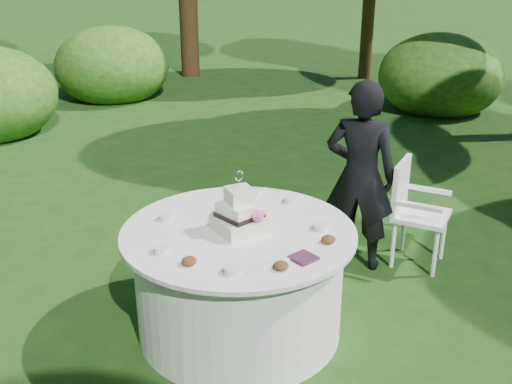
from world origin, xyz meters
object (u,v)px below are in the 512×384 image
Objects in this scene: table at (239,280)px; cake at (240,215)px; chair at (413,205)px; guest at (360,176)px; napkins at (303,258)px.

table is 3.70× the size of cake.
cake is 0.47× the size of chair.
guest is 1.41m from table.
guest is (1.30, 0.68, 0.01)m from napkins.
guest is 0.54m from chair.
chair is (1.72, -0.13, -0.37)m from cake.
napkins reaches higher than table.
chair reaches higher than napkins.
cake is (-1.34, -0.13, 0.09)m from guest.
table is 1.75× the size of chair.
napkins is at bearing -85.40° from table.
chair is (1.72, -0.15, 0.13)m from table.
guest is at bearing 5.73° from cake.
napkins is at bearing -165.93° from chair.
guest is 1.01× the size of table.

